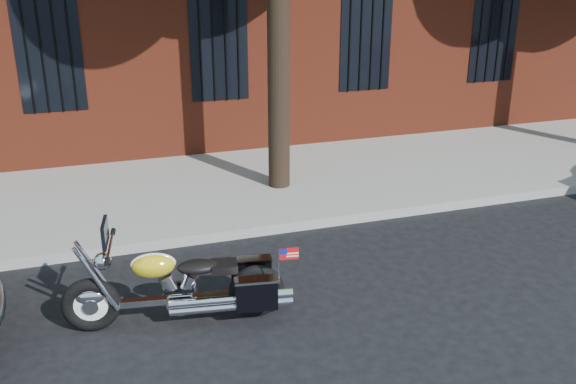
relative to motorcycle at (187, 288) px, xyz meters
name	(u,v)px	position (x,y,z in m)	size (l,w,h in m)	color
ground	(309,274)	(1.67, 0.66, -0.44)	(120.00, 120.00, 0.00)	black
curb	(278,227)	(1.67, 2.04, -0.36)	(40.00, 0.16, 0.15)	gray
sidewalk	(246,185)	(1.67, 3.92, -0.36)	(40.00, 3.60, 0.15)	gray
motorcycle	(187,288)	(0.00, 0.00, 0.00)	(2.49, 0.95, 1.29)	black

